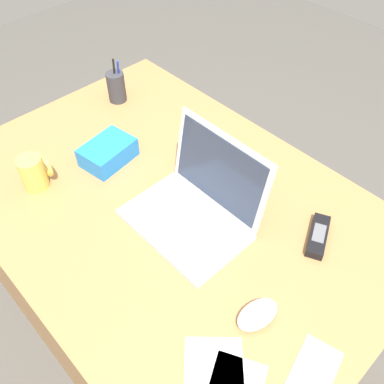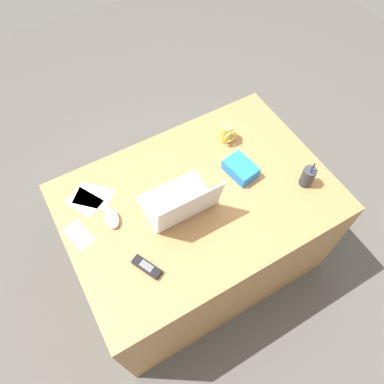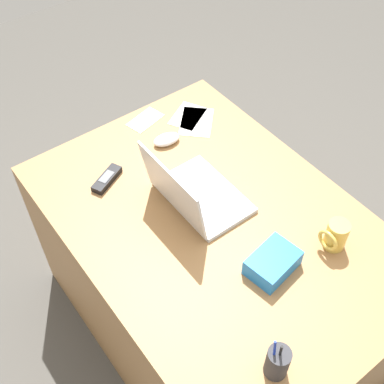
{
  "view_description": "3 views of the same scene",
  "coord_description": "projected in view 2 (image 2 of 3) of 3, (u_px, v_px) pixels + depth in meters",
  "views": [
    {
      "loc": [
        0.63,
        -0.5,
        1.65
      ],
      "look_at": [
        0.07,
        0.03,
        0.81
      ],
      "focal_mm": 39.12,
      "sensor_mm": 36.0,
      "label": 1
    },
    {
      "loc": [
        0.5,
        0.79,
        2.27
      ],
      "look_at": [
        0.04,
        0.01,
        0.83
      ],
      "focal_mm": 34.3,
      "sensor_mm": 36.0,
      "label": 2
    },
    {
      "loc": [
        -0.78,
        0.69,
        2.09
      ],
      "look_at": [
        0.1,
        0.03,
        0.83
      ],
      "focal_mm": 46.63,
      "sensor_mm": 36.0,
      "label": 3
    }
  ],
  "objects": [
    {
      "name": "coffee_mug_white",
      "position": [
        226.0,
        133.0,
        1.93
      ],
      "size": [
        0.08,
        0.08,
        0.11
      ],
      "color": "#E0BC4C",
      "rests_on": "desk"
    },
    {
      "name": "paper_note_right",
      "position": [
        94.0,
        196.0,
        1.79
      ],
      "size": [
        0.21,
        0.21,
        0.0
      ],
      "primitive_type": "cube",
      "rotation": [
        0.0,
        0.0,
        0.8
      ],
      "color": "white",
      "rests_on": "desk"
    },
    {
      "name": "cordless_phone",
      "position": [
        147.0,
        267.0,
        1.58
      ],
      "size": [
        0.1,
        0.14,
        0.03
      ],
      "color": "black",
      "rests_on": "desk"
    },
    {
      "name": "ground_plane",
      "position": [
        197.0,
        256.0,
        2.42
      ],
      "size": [
        6.0,
        6.0,
        0.0
      ],
      "primitive_type": "plane",
      "color": "#4C4944"
    },
    {
      "name": "desk",
      "position": [
        198.0,
        231.0,
        2.1
      ],
      "size": [
        1.31,
        0.91,
        0.75
      ],
      "primitive_type": "cube",
      "color": "#9E7042",
      "rests_on": "ground"
    },
    {
      "name": "laptop",
      "position": [
        181.0,
        203.0,
        1.71
      ],
      "size": [
        0.33,
        0.26,
        0.24
      ],
      "color": "silver",
      "rests_on": "desk"
    },
    {
      "name": "snack_bag",
      "position": [
        241.0,
        169.0,
        1.84
      ],
      "size": [
        0.14,
        0.18,
        0.06
      ],
      "primitive_type": "cube",
      "rotation": [
        0.0,
        0.0,
        0.16
      ],
      "color": "blue",
      "rests_on": "desk"
    },
    {
      "name": "paper_note_left",
      "position": [
        84.0,
        202.0,
        1.77
      ],
      "size": [
        0.17,
        0.19,
        0.0
      ],
      "primitive_type": "cube",
      "rotation": [
        0.0,
        0.0,
        0.49
      ],
      "color": "white",
      "rests_on": "desk"
    },
    {
      "name": "computer_mouse",
      "position": [
        112.0,
        219.0,
        1.7
      ],
      "size": [
        0.08,
        0.12,
        0.04
      ],
      "primitive_type": "ellipsoid",
      "rotation": [
        0.0,
        0.0,
        -0.14
      ],
      "color": "white",
      "rests_on": "desk"
    },
    {
      "name": "pen_holder",
      "position": [
        308.0,
        177.0,
        1.78
      ],
      "size": [
        0.06,
        0.06,
        0.16
      ],
      "color": "#333338",
      "rests_on": "desk"
    },
    {
      "name": "paper_note_near_laptop",
      "position": [
        79.0,
        235.0,
        1.68
      ],
      "size": [
        0.12,
        0.16,
        0.0
      ],
      "primitive_type": "cube",
      "rotation": [
        0.0,
        0.0,
        0.24
      ],
      "color": "white",
      "rests_on": "desk"
    }
  ]
}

